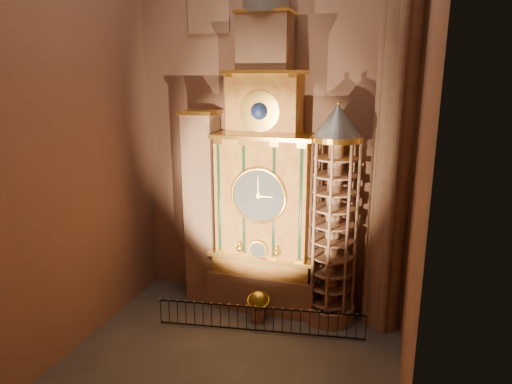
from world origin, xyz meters
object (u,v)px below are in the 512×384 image
(portrait_tower, at_px, (203,207))
(iron_railing, at_px, (260,319))
(astronomical_clock, at_px, (264,184))
(stair_turret, at_px, (333,219))
(celestial_globe, at_px, (258,303))

(portrait_tower, relative_size, iron_railing, 1.05)
(astronomical_clock, relative_size, stair_turret, 1.55)
(portrait_tower, xyz_separation_m, stair_turret, (6.90, -0.28, 0.12))
(portrait_tower, height_order, stair_turret, stair_turret)
(celestial_globe, bearing_deg, stair_turret, 21.88)
(astronomical_clock, bearing_deg, celestial_globe, -83.22)
(stair_turret, xyz_separation_m, celestial_globe, (-3.31, -1.33, -4.31))
(astronomical_clock, xyz_separation_m, iron_railing, (0.58, -2.59, -5.99))
(portrait_tower, distance_m, iron_railing, 6.52)
(astronomical_clock, xyz_separation_m, celestial_globe, (0.19, -1.59, -5.72))
(portrait_tower, relative_size, celestial_globe, 6.36)
(portrait_tower, bearing_deg, celestial_globe, -24.16)
(stair_turret, relative_size, iron_railing, 1.11)
(astronomical_clock, distance_m, celestial_globe, 5.94)
(stair_turret, distance_m, iron_railing, 5.91)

